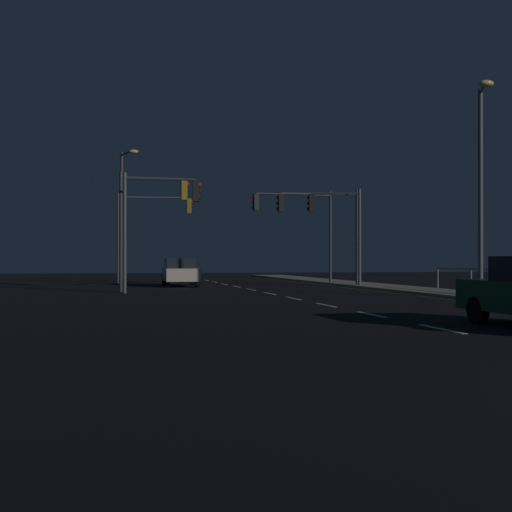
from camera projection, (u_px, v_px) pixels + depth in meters
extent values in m
plane|color=black|center=(321.00, 304.00, 22.99)|extent=(112.00, 112.00, 0.00)
cube|color=#9E937F|center=(511.00, 300.00, 24.49)|extent=(2.72, 77.00, 0.14)
cube|color=silver|center=(441.00, 329.00, 14.68)|extent=(0.14, 2.00, 0.01)
cube|color=silver|center=(371.00, 314.00, 18.59)|extent=(0.14, 2.00, 0.01)
cube|color=silver|center=(325.00, 305.00, 22.50)|extent=(0.14, 2.00, 0.01)
cube|color=silver|center=(293.00, 298.00, 26.41)|extent=(0.14, 2.00, 0.01)
cube|color=silver|center=(269.00, 293.00, 30.32)|extent=(0.14, 2.00, 0.01)
cube|color=silver|center=(251.00, 290.00, 34.23)|extent=(0.14, 2.00, 0.01)
cube|color=silver|center=(236.00, 286.00, 38.14)|extent=(0.14, 2.00, 0.01)
cube|color=silver|center=(224.00, 284.00, 42.05)|extent=(0.14, 2.00, 0.01)
cube|color=silver|center=(214.00, 282.00, 45.96)|extent=(0.14, 2.00, 0.01)
cube|color=silver|center=(206.00, 280.00, 49.86)|extent=(0.14, 2.00, 0.01)
cube|color=gold|center=(409.00, 295.00, 29.04)|extent=(0.14, 53.00, 0.01)
cylinder|color=black|center=(478.00, 310.00, 15.97)|extent=(0.24, 0.65, 0.64)
cube|color=beige|center=(180.00, 274.00, 38.68)|extent=(1.90, 4.43, 0.70)
cube|color=#1E2328|center=(180.00, 263.00, 38.93)|extent=(1.64, 2.49, 0.55)
cylinder|color=black|center=(197.00, 281.00, 37.45)|extent=(0.23, 0.64, 0.64)
cylinder|color=black|center=(168.00, 281.00, 37.14)|extent=(0.23, 0.64, 0.64)
cylinder|color=black|center=(192.00, 280.00, 40.21)|extent=(0.23, 0.64, 0.64)
cylinder|color=black|center=(164.00, 280.00, 39.90)|extent=(0.23, 0.64, 0.64)
cylinder|color=#2D3033|center=(357.00, 237.00, 37.36)|extent=(0.16, 0.16, 5.17)
cylinder|color=#4C4C51|center=(319.00, 194.00, 37.08)|extent=(4.20, 0.42, 0.11)
cube|color=black|center=(281.00, 203.00, 36.78)|extent=(0.30, 0.36, 0.95)
sphere|color=red|center=(278.00, 198.00, 36.76)|extent=(0.20, 0.20, 0.20)
sphere|color=black|center=(278.00, 203.00, 36.76)|extent=(0.20, 0.20, 0.20)
sphere|color=black|center=(278.00, 209.00, 36.75)|extent=(0.20, 0.20, 0.20)
cylinder|color=#38383D|center=(118.00, 238.00, 43.47)|extent=(0.16, 0.16, 5.73)
cylinder|color=#4C4C51|center=(154.00, 197.00, 43.79)|extent=(4.49, 0.47, 0.11)
cube|color=olive|center=(189.00, 206.00, 44.09)|extent=(0.31, 0.36, 0.95)
sphere|color=red|center=(192.00, 201.00, 44.11)|extent=(0.20, 0.20, 0.20)
sphere|color=black|center=(192.00, 206.00, 44.11)|extent=(0.20, 0.20, 0.20)
sphere|color=black|center=(192.00, 211.00, 44.10)|extent=(0.20, 0.20, 0.20)
cylinder|color=#38383D|center=(330.00, 237.00, 41.41)|extent=(0.16, 0.16, 5.48)
cylinder|color=#2D3033|center=(294.00, 194.00, 40.66)|extent=(4.74, 0.64, 0.11)
cube|color=black|center=(256.00, 202.00, 39.90)|extent=(0.32, 0.37, 0.95)
sphere|color=red|center=(253.00, 197.00, 39.85)|extent=(0.20, 0.20, 0.20)
sphere|color=black|center=(253.00, 202.00, 39.85)|extent=(0.20, 0.20, 0.20)
sphere|color=black|center=(253.00, 207.00, 39.84)|extent=(0.20, 0.20, 0.20)
cylinder|color=#2D3033|center=(121.00, 232.00, 31.77)|extent=(0.16, 0.16, 5.58)
cylinder|color=#38383D|center=(153.00, 178.00, 32.16)|extent=(2.95, 0.23, 0.11)
cube|color=olive|center=(184.00, 190.00, 32.52)|extent=(0.29, 0.35, 0.95)
sphere|color=red|center=(187.00, 184.00, 32.56)|extent=(0.20, 0.20, 0.20)
sphere|color=black|center=(187.00, 190.00, 32.56)|extent=(0.20, 0.20, 0.20)
sphere|color=black|center=(187.00, 196.00, 32.56)|extent=(0.20, 0.20, 0.20)
cylinder|color=#4C4C51|center=(360.00, 237.00, 36.66)|extent=(0.16, 0.16, 5.15)
cylinder|color=#2D3033|center=(336.00, 193.00, 36.59)|extent=(2.58, 0.49, 0.11)
cube|color=black|center=(312.00, 203.00, 36.50)|extent=(0.33, 0.38, 0.95)
sphere|color=red|center=(309.00, 197.00, 36.50)|extent=(0.20, 0.20, 0.20)
sphere|color=black|center=(309.00, 203.00, 36.49)|extent=(0.20, 0.20, 0.20)
sphere|color=black|center=(309.00, 209.00, 36.49)|extent=(0.20, 0.20, 0.20)
cylinder|color=#4C4C51|center=(125.00, 233.00, 30.55)|extent=(0.16, 0.16, 5.39)
cylinder|color=#38383D|center=(161.00, 179.00, 30.83)|extent=(3.17, 0.25, 0.11)
cube|color=black|center=(196.00, 191.00, 31.10)|extent=(0.29, 0.35, 0.95)
sphere|color=red|center=(199.00, 185.00, 31.13)|extent=(0.20, 0.20, 0.20)
sphere|color=black|center=(199.00, 191.00, 31.12)|extent=(0.20, 0.20, 0.20)
sphere|color=black|center=(199.00, 198.00, 31.12)|extent=(0.20, 0.20, 0.20)
cylinder|color=#4C4C51|center=(481.00, 192.00, 26.57)|extent=(0.18, 0.18, 7.98)
cylinder|color=#4C4C51|center=(483.00, 87.00, 25.67)|extent=(0.86, 1.77, 0.10)
ellipsoid|color=#F9D172|center=(486.00, 83.00, 24.74)|extent=(0.56, 0.36, 0.24)
cylinder|color=#38383D|center=(122.00, 218.00, 42.17)|extent=(0.18, 0.18, 8.11)
cylinder|color=#2D3033|center=(128.00, 152.00, 41.23)|extent=(0.74, 2.13, 0.10)
ellipsoid|color=#F9D172|center=(134.00, 152.00, 40.28)|extent=(0.56, 0.36, 0.24)
cylinder|color=#59595E|center=(512.00, 282.00, 26.53)|extent=(0.09, 0.09, 0.95)
cylinder|color=#59595E|center=(471.00, 280.00, 29.50)|extent=(0.09, 0.09, 0.95)
cylinder|color=#59595E|center=(438.00, 278.00, 32.48)|extent=(0.09, 0.09, 0.95)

